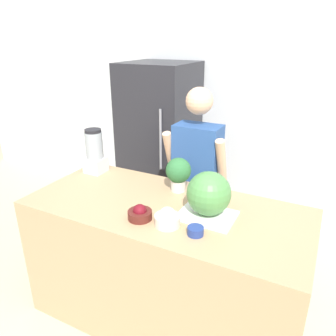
{
  "coord_description": "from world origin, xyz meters",
  "views": [
    {
      "loc": [
        0.87,
        -1.25,
        1.95
      ],
      "look_at": [
        0.0,
        0.46,
        1.17
      ],
      "focal_mm": 35.0,
      "sensor_mm": 36.0,
      "label": 1
    }
  ],
  "objects_px": {
    "refrigerator": "(160,144)",
    "potted_plant": "(178,172)",
    "bowl_cream": "(167,218)",
    "person": "(196,183)",
    "watermelon": "(209,193)",
    "bowl_cherries": "(140,213)",
    "blender": "(95,152)",
    "bowl_small_blue": "(195,231)"
  },
  "relations": [
    {
      "from": "refrigerator",
      "to": "potted_plant",
      "type": "xyz_separation_m",
      "value": [
        0.74,
        -1.1,
        0.21
      ]
    },
    {
      "from": "bowl_cream",
      "to": "potted_plant",
      "type": "distance_m",
      "value": 0.48
    },
    {
      "from": "person",
      "to": "watermelon",
      "type": "height_order",
      "value": "person"
    },
    {
      "from": "person",
      "to": "bowl_cherries",
      "type": "distance_m",
      "value": 0.85
    },
    {
      "from": "refrigerator",
      "to": "person",
      "type": "height_order",
      "value": "refrigerator"
    },
    {
      "from": "refrigerator",
      "to": "blender",
      "type": "relative_size",
      "value": 4.81
    },
    {
      "from": "potted_plant",
      "to": "bowl_cream",
      "type": "bearing_deg",
      "value": -72.34
    },
    {
      "from": "refrigerator",
      "to": "bowl_cherries",
      "type": "bearing_deg",
      "value": -65.66
    },
    {
      "from": "bowl_cherries",
      "to": "potted_plant",
      "type": "bearing_deg",
      "value": 85.17
    },
    {
      "from": "watermelon",
      "to": "bowl_cherries",
      "type": "bearing_deg",
      "value": -147.18
    },
    {
      "from": "person",
      "to": "potted_plant",
      "type": "relative_size",
      "value": 6.55
    },
    {
      "from": "bowl_cherries",
      "to": "blender",
      "type": "distance_m",
      "value": 0.86
    },
    {
      "from": "bowl_cherries",
      "to": "blender",
      "type": "height_order",
      "value": "blender"
    },
    {
      "from": "refrigerator",
      "to": "bowl_small_blue",
      "type": "distance_m",
      "value": 1.89
    },
    {
      "from": "bowl_small_blue",
      "to": "blender",
      "type": "height_order",
      "value": "blender"
    },
    {
      "from": "blender",
      "to": "watermelon",
      "type": "bearing_deg",
      "value": -12.96
    },
    {
      "from": "bowl_cream",
      "to": "blender",
      "type": "bearing_deg",
      "value": 152.59
    },
    {
      "from": "watermelon",
      "to": "bowl_cherries",
      "type": "distance_m",
      "value": 0.43
    },
    {
      "from": "blender",
      "to": "potted_plant",
      "type": "relative_size",
      "value": 1.45
    },
    {
      "from": "potted_plant",
      "to": "person",
      "type": "bearing_deg",
      "value": 91.89
    },
    {
      "from": "person",
      "to": "bowl_cream",
      "type": "relative_size",
      "value": 10.58
    },
    {
      "from": "watermelon",
      "to": "bowl_small_blue",
      "type": "height_order",
      "value": "watermelon"
    },
    {
      "from": "blender",
      "to": "person",
      "type": "bearing_deg",
      "value": 26.75
    },
    {
      "from": "person",
      "to": "bowl_cherries",
      "type": "bearing_deg",
      "value": -91.78
    },
    {
      "from": "bowl_cream",
      "to": "blender",
      "type": "relative_size",
      "value": 0.43
    },
    {
      "from": "bowl_cream",
      "to": "bowl_small_blue",
      "type": "bearing_deg",
      "value": -4.85
    },
    {
      "from": "person",
      "to": "bowl_cream",
      "type": "bearing_deg",
      "value": -79.39
    },
    {
      "from": "person",
      "to": "potted_plant",
      "type": "distance_m",
      "value": 0.45
    },
    {
      "from": "bowl_cream",
      "to": "bowl_small_blue",
      "type": "height_order",
      "value": "bowl_cream"
    },
    {
      "from": "bowl_cherries",
      "to": "bowl_small_blue",
      "type": "bearing_deg",
      "value": -0.98
    },
    {
      "from": "refrigerator",
      "to": "person",
      "type": "distance_m",
      "value": 1.02
    },
    {
      "from": "bowl_cream",
      "to": "blender",
      "type": "height_order",
      "value": "blender"
    },
    {
      "from": "bowl_cherries",
      "to": "potted_plant",
      "type": "distance_m",
      "value": 0.47
    },
    {
      "from": "refrigerator",
      "to": "potted_plant",
      "type": "distance_m",
      "value": 1.34
    },
    {
      "from": "refrigerator",
      "to": "blender",
      "type": "bearing_deg",
      "value": -90.09
    },
    {
      "from": "watermelon",
      "to": "bowl_small_blue",
      "type": "distance_m",
      "value": 0.26
    },
    {
      "from": "blender",
      "to": "potted_plant",
      "type": "distance_m",
      "value": 0.74
    },
    {
      "from": "bowl_cream",
      "to": "watermelon",
      "type": "bearing_deg",
      "value": 52.01
    },
    {
      "from": "bowl_cherries",
      "to": "bowl_small_blue",
      "type": "relative_size",
      "value": 1.59
    },
    {
      "from": "refrigerator",
      "to": "person",
      "type": "relative_size",
      "value": 1.07
    },
    {
      "from": "bowl_small_blue",
      "to": "refrigerator",
      "type": "bearing_deg",
      "value": 124.37
    },
    {
      "from": "bowl_cream",
      "to": "potted_plant",
      "type": "xyz_separation_m",
      "value": [
        -0.14,
        0.45,
        0.09
      ]
    }
  ]
}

